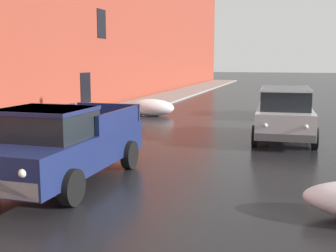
% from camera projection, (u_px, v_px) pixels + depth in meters
% --- Properties ---
extents(left_sidewalk_slab, '(2.91, 80.00, 0.13)m').
position_uv_depth(left_sidewalk_slab, '(88.00, 120.00, 19.42)').
color(left_sidewalk_slab, gray).
rests_on(left_sidewalk_slab, ground).
extents(snow_bank_near_corner_left, '(2.34, 0.99, 0.83)m').
position_uv_depth(snow_bank_near_corner_left, '(152.00, 108.00, 21.36)').
color(snow_bank_near_corner_left, white).
rests_on(snow_bank_near_corner_left, ground).
extents(pickup_truck_darkblue_approaching_near_lane, '(2.24, 5.00, 1.76)m').
position_uv_depth(pickup_truck_darkblue_approaching_near_lane, '(61.00, 144.00, 9.64)').
color(pickup_truck_darkblue_approaching_near_lane, navy).
rests_on(pickup_truck_darkblue_approaching_near_lane, ground).
extents(suv_silver_parked_kerbside_close, '(2.15, 4.40, 1.82)m').
position_uv_depth(suv_silver_parked_kerbside_close, '(284.00, 112.00, 14.72)').
color(suv_silver_parked_kerbside_close, '#B7B7BC').
rests_on(suv_silver_parked_kerbside_close, ground).
extents(sedan_darkblue_parked_kerbside_mid, '(2.03, 4.31, 1.42)m').
position_uv_depth(sedan_darkblue_parked_kerbside_mid, '(282.00, 101.00, 20.94)').
color(sedan_darkblue_parked_kerbside_mid, navy).
rests_on(sedan_darkblue_parked_kerbside_mid, ground).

